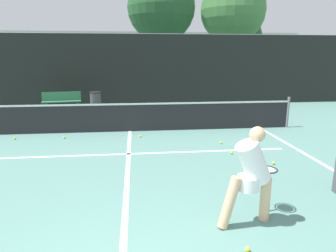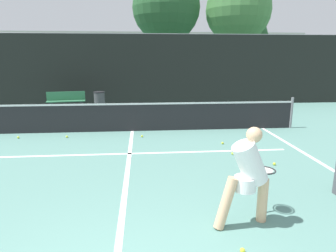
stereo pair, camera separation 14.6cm
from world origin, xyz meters
name	(u,v)px [view 2 (the right image)]	position (x,y,z in m)	size (l,w,h in m)	color
court_service_line	(130,154)	(0.00, 5.18, 0.00)	(8.25, 0.10, 0.01)	white
court_center_mark	(127,171)	(0.00, 3.99, 0.00)	(0.10, 7.18, 0.01)	white
court_sideline_right	(324,165)	(4.51, 3.99, 0.00)	(0.10, 8.18, 0.01)	white
net	(132,116)	(0.00, 7.58, 0.51)	(11.09, 0.09, 1.07)	slate
fence_back	(135,70)	(0.00, 13.07, 1.76)	(24.00, 0.06, 3.53)	black
player_practicing	(248,173)	(1.86, 1.73, 0.80)	(1.13, 0.75, 1.49)	#DBAD84
tennis_ball_scattered_0	(233,153)	(2.63, 4.89, 0.03)	(0.07, 0.07, 0.07)	#D1E033
tennis_ball_scattered_1	(142,136)	(0.32, 6.77, 0.03)	(0.07, 0.07, 0.07)	#D1E033
tennis_ball_scattered_3	(18,137)	(-3.44, 6.96, 0.03)	(0.07, 0.07, 0.07)	#D1E033
tennis_ball_scattered_4	(274,164)	(3.36, 4.06, 0.03)	(0.07, 0.07, 0.07)	#D1E033
tennis_ball_scattered_5	(242,250)	(1.59, 1.05, 0.03)	(0.07, 0.07, 0.07)	#D1E033
tennis_ball_scattered_6	(223,143)	(2.61, 5.82, 0.03)	(0.07, 0.07, 0.07)	#D1E033
tennis_ball_scattered_7	(67,137)	(-1.98, 6.91, 0.03)	(0.07, 0.07, 0.07)	#D1E033
courtside_bench	(66,100)	(-3.13, 11.78, 0.47)	(1.73, 0.62, 0.86)	#33724C
trash_bin	(100,101)	(-1.57, 11.45, 0.45)	(0.50, 0.50, 0.89)	#3F3F42
parked_car	(77,88)	(-3.54, 16.33, 0.57)	(1.85, 4.00, 1.35)	black
floodlight_mast	(246,0)	(7.76, 19.66, 6.28)	(1.10, 0.24, 10.12)	slate
tree_west	(166,8)	(2.01, 18.16, 5.47)	(4.35, 4.35, 7.66)	brown
tree_mid	(254,17)	(8.55, 20.09, 5.20)	(2.77, 2.77, 7.38)	brown
tree_east	(238,10)	(6.77, 18.17, 5.37)	(4.28, 4.28, 7.52)	brown
building_far	(138,56)	(0.00, 31.19, 2.44)	(36.00, 2.40, 4.89)	#B2ADA3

